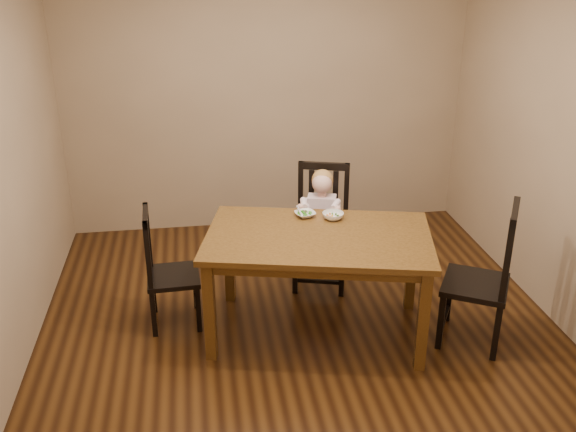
{
  "coord_description": "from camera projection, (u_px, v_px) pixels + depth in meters",
  "views": [
    {
      "loc": [
        -0.73,
        -4.26,
        2.78
      ],
      "look_at": [
        -0.05,
        0.25,
        0.81
      ],
      "focal_mm": 40.0,
      "sensor_mm": 36.0,
      "label": 1
    }
  ],
  "objects": [
    {
      "name": "chair_right",
      "position": [
        484.0,
        278.0,
        4.63
      ],
      "size": [
        0.63,
        0.64,
        1.1
      ],
      "rotation": [
        0.0,
        0.0,
        1.05
      ],
      "color": "black",
      "rests_on": "room"
    },
    {
      "name": "room",
      "position": [
        300.0,
        160.0,
        4.53
      ],
      "size": [
        4.01,
        4.01,
        2.71
      ],
      "color": "#46280E",
      "rests_on": "ground"
    },
    {
      "name": "chair_left",
      "position": [
        166.0,
        271.0,
        4.9
      ],
      "size": [
        0.41,
        0.43,
        0.95
      ],
      "rotation": [
        0.0,
        0.0,
        -1.52
      ],
      "color": "black",
      "rests_on": "room"
    },
    {
      "name": "dining_table",
      "position": [
        318.0,
        247.0,
        4.68
      ],
      "size": [
        1.81,
        1.33,
        0.81
      ],
      "rotation": [
        0.0,
        0.0,
        -0.23
      ],
      "color": "#432B0F",
      "rests_on": "room"
    },
    {
      "name": "chair_child",
      "position": [
        321.0,
        229.0,
        5.49
      ],
      "size": [
        0.56,
        0.54,
        1.06
      ],
      "rotation": [
        0.0,
        0.0,
        2.86
      ],
      "color": "black",
      "rests_on": "room"
    },
    {
      "name": "fork",
      "position": [
        300.0,
        212.0,
        4.92
      ],
      "size": [
        0.04,
        0.14,
        0.05
      ],
      "rotation": [
        0.0,
        0.0,
        0.23
      ],
      "color": "silver",
      "rests_on": "bowl_peas"
    },
    {
      "name": "bowl_veg",
      "position": [
        333.0,
        216.0,
        4.9
      ],
      "size": [
        0.18,
        0.18,
        0.05
      ],
      "primitive_type": "imported",
      "rotation": [
        0.0,
        0.0,
        -0.09
      ],
      "color": "white",
      "rests_on": "dining_table"
    },
    {
      "name": "toddler",
      "position": [
        321.0,
        216.0,
        5.39
      ],
      "size": [
        0.41,
        0.46,
        0.54
      ],
      "primitive_type": null,
      "rotation": [
        0.0,
        0.0,
        2.86
      ],
      "color": "white",
      "rests_on": "chair_child"
    },
    {
      "name": "bowl_peas",
      "position": [
        305.0,
        214.0,
        4.94
      ],
      "size": [
        0.19,
        0.19,
        0.04
      ],
      "primitive_type": "imported",
      "rotation": [
        0.0,
        0.0,
        0.27
      ],
      "color": "white",
      "rests_on": "dining_table"
    }
  ]
}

